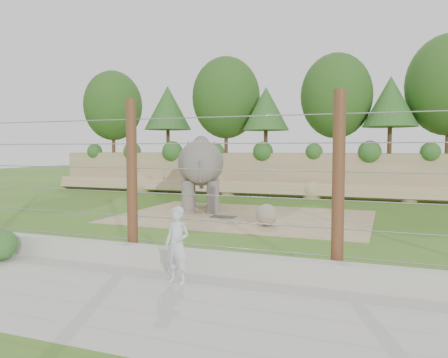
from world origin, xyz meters
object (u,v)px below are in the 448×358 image
(barrier_fence, at_px, (132,180))
(zookeeper, at_px, (177,245))
(stone_ball, at_px, (267,215))
(elephant, at_px, (201,174))

(barrier_fence, height_order, zookeeper, barrier_fence)
(stone_ball, relative_size, barrier_fence, 0.04)
(stone_ball, bearing_deg, zookeeper, -89.83)
(zookeeper, bearing_deg, barrier_fence, 155.57)
(stone_ball, bearing_deg, elephant, 142.88)
(stone_ball, distance_m, zookeeper, 7.10)
(barrier_fence, bearing_deg, elephant, 102.51)
(stone_ball, bearing_deg, barrier_fence, -108.81)
(elephant, distance_m, stone_ball, 4.97)
(elephant, xyz_separation_m, zookeeper, (3.86, -10.00, -0.85))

